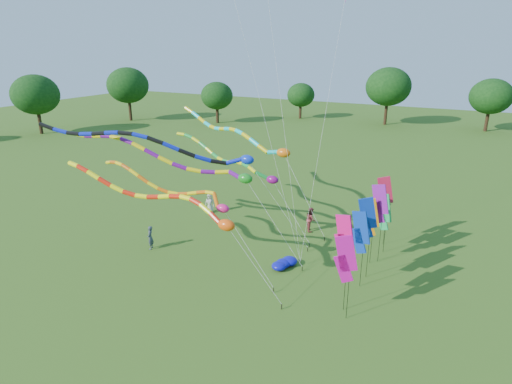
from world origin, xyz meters
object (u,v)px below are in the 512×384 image
at_px(tube_kite_red, 167,201).
at_px(blue_nylon_heap, 283,263).
at_px(tube_kite_orange, 177,189).
at_px(person_b, 150,238).
at_px(person_a, 210,203).
at_px(person_c, 311,219).

height_order(tube_kite_red, blue_nylon_heap, tube_kite_red).
relative_size(tube_kite_orange, person_b, 7.64).
distance_m(tube_kite_red, blue_nylon_heap, 7.86).
xyz_separation_m(person_a, person_c, (8.34, 0.32, 0.09)).
height_order(blue_nylon_heap, person_b, person_b).
distance_m(tube_kite_orange, blue_nylon_heap, 7.67).
bearing_deg(blue_nylon_heap, tube_kite_red, -144.21).
bearing_deg(person_c, tube_kite_orange, 118.35).
xyz_separation_m(tube_kite_red, blue_nylon_heap, (5.31, 3.83, -4.35)).
relative_size(person_b, person_c, 0.90).
bearing_deg(person_b, tube_kite_orange, 52.31).
xyz_separation_m(tube_kite_red, tube_kite_orange, (-0.50, 1.55, 0.12)).
bearing_deg(tube_kite_orange, blue_nylon_heap, 26.52).
distance_m(tube_kite_orange, person_a, 9.12).
bearing_deg(person_a, tube_kite_red, -84.25).
distance_m(person_a, person_b, 7.15).
xyz_separation_m(blue_nylon_heap, person_a, (-8.72, 5.43, 0.55)).
bearing_deg(person_b, person_a, 153.69).
distance_m(tube_kite_red, person_c, 11.38).
distance_m(blue_nylon_heap, person_a, 10.29).
xyz_separation_m(tube_kite_orange, person_a, (-2.92, 7.70, -3.92)).
relative_size(tube_kite_red, person_b, 8.62).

